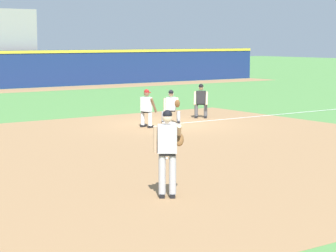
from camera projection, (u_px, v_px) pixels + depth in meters
The scene contains 9 objects.
ground_plane at pixel (169, 124), 25.71m from camera, with size 160.00×160.00×0.00m, color #518942.
infield_dirt_patch at pixel (168, 150), 19.74m from camera, with size 18.00×18.00×0.01m, color #9E754C.
foul_line_stripe at pixel (316, 111), 30.50m from camera, with size 16.76×0.10×0.00m, color white.
first_base_bag at pixel (169, 123), 25.71m from camera, with size 0.38×0.38×0.09m, color white.
baseball at pixel (167, 159), 18.12m from camera, with size 0.07×0.07×0.07m, color white.
pitcher at pixel (168, 148), 13.67m from camera, with size 0.84×0.56×1.86m.
first_baseman at pixel (171, 105), 25.95m from camera, with size 0.73×1.08×1.34m.
baserunner at pixel (147, 107), 24.73m from camera, with size 0.52×0.64×1.46m.
umpire at pixel (201, 100), 27.72m from camera, with size 0.68×0.66×1.46m.
Camera 1 is at (-14.71, -20.83, 3.30)m, focal length 70.00 mm.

